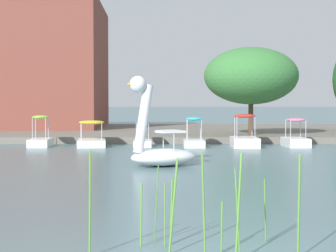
# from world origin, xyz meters

# --- Properties ---
(shore_bank_far) EXTENTS (122.58, 19.07, 0.37)m
(shore_bank_far) POSITION_xyz_m (0.00, 33.19, 0.18)
(shore_bank_far) COLOR #6B665B
(shore_bank_far) RESTS_ON ground_plane
(swan_boat) EXTENTS (2.84, 2.32, 3.22)m
(swan_boat) POSITION_xyz_m (-1.03, 12.70, 0.71)
(swan_boat) COLOR white
(swan_boat) RESTS_ON ground_plane
(pedal_boat_pink) EXTENTS (1.15, 2.20, 1.48)m
(pedal_boat_pink) POSITION_xyz_m (5.90, 21.78, 0.45)
(pedal_boat_pink) COLOR white
(pedal_boat_pink) RESTS_ON ground_plane
(pedal_boat_red) EXTENTS (1.36, 2.34, 1.69)m
(pedal_boat_red) POSITION_xyz_m (3.24, 21.53, 0.47)
(pedal_boat_red) COLOR white
(pedal_boat_red) RESTS_ON ground_plane
(pedal_boat_cyan) EXTENTS (1.05, 1.75, 1.54)m
(pedal_boat_cyan) POSITION_xyz_m (0.65, 21.53, 0.41)
(pedal_boat_cyan) COLOR white
(pedal_boat_cyan) RESTS_ON ground_plane
(pedal_boat_blue) EXTENTS (0.96, 1.81, 1.31)m
(pedal_boat_blue) POSITION_xyz_m (-2.00, 22.01, 0.40)
(pedal_boat_blue) COLOR white
(pedal_boat_blue) RESTS_ON ground_plane
(pedal_boat_yellow) EXTENTS (1.66, 2.40, 1.35)m
(pedal_boat_yellow) POSITION_xyz_m (-4.62, 21.84, 0.44)
(pedal_boat_yellow) COLOR white
(pedal_boat_yellow) RESTS_ON ground_plane
(pedal_boat_lime) EXTENTS (1.08, 2.04, 1.62)m
(pedal_boat_lime) POSITION_xyz_m (-7.25, 21.84, 0.42)
(pedal_boat_lime) COLOR white
(pedal_boat_lime) RESTS_ON ground_plane
(tree_broadleaf_behind_dock) EXTENTS (7.03, 7.00, 5.12)m
(tree_broadleaf_behind_dock) POSITION_xyz_m (4.18, 25.83, 3.82)
(tree_broadleaf_behind_dock) COLOR #4C3823
(tree_broadleaf_behind_dock) RESTS_ON shore_bank_far
(reed_clump_foreground) EXTENTS (3.12, 1.27, 1.59)m
(reed_clump_foreground) POSITION_xyz_m (-0.35, 0.60, 0.69)
(reed_clump_foreground) COLOR #568E38
(reed_clump_foreground) RESTS_ON ground_plane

